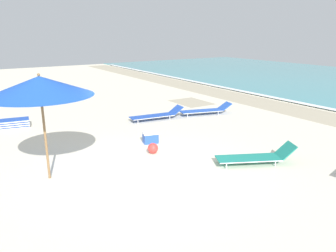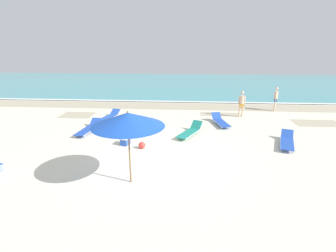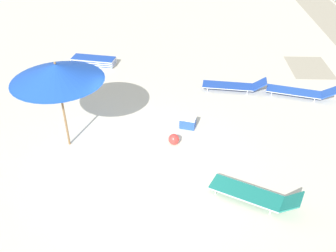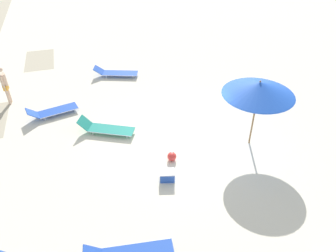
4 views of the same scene
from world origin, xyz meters
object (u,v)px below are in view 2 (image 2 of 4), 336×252
(sun_lounger_mid_beach_solo, at_px, (221,121))
(cooler_box, at_px, (125,141))
(beach_ball, at_px, (142,145))
(sun_lounger_near_water_right, at_px, (108,117))
(beach_umbrella, at_px, (128,120))
(beachgoer_shoreline_child, at_px, (242,102))
(sun_lounger_beside_umbrella, at_px, (190,131))
(sun_lounger_near_water_left, at_px, (287,141))
(sun_lounger_under_umbrella, at_px, (89,128))
(beachgoer_wading_adult, at_px, (276,97))

(sun_lounger_mid_beach_solo, bearing_deg, cooler_box, -157.86)
(beach_ball, bearing_deg, sun_lounger_near_water_right, 123.62)
(sun_lounger_near_water_right, distance_m, sun_lounger_mid_beach_solo, 7.20)
(cooler_box, bearing_deg, sun_lounger_mid_beach_solo, 139.33)
(beach_umbrella, height_order, cooler_box, beach_umbrella)
(beachgoer_shoreline_child, bearing_deg, sun_lounger_near_water_right, -164.76)
(sun_lounger_beside_umbrella, xyz_separation_m, sun_lounger_near_water_right, (-5.29, 2.48, -0.01))
(beach_umbrella, bearing_deg, sun_lounger_near_water_left, 30.18)
(beach_umbrella, xyz_separation_m, beachgoer_shoreline_child, (5.63, 9.04, -1.36))
(sun_lounger_mid_beach_solo, distance_m, cooler_box, 6.25)
(beachgoer_shoreline_child, bearing_deg, sun_lounger_near_water_left, -69.35)
(sun_lounger_beside_umbrella, xyz_separation_m, beach_ball, (-2.29, -2.04, -0.05))
(sun_lounger_near_water_right, distance_m, cooler_box, 4.59)
(sun_lounger_under_umbrella, bearing_deg, sun_lounger_mid_beach_solo, 20.70)
(beach_umbrella, xyz_separation_m, sun_lounger_beside_umbrella, (2.18, 5.16, -2.15))
(sun_lounger_beside_umbrella, relative_size, sun_lounger_near_water_left, 0.97)
(sun_lounger_under_umbrella, bearing_deg, sun_lounger_beside_umbrella, 5.36)
(beach_umbrella, relative_size, beachgoer_shoreline_child, 1.51)
(sun_lounger_near_water_right, xyz_separation_m, beachgoer_shoreline_child, (8.75, 1.40, 0.80))
(beachgoer_wading_adult, height_order, beach_ball, beachgoer_wading_adult)
(sun_lounger_under_umbrella, bearing_deg, cooler_box, -28.11)
(sun_lounger_beside_umbrella, distance_m, beachgoer_shoreline_child, 5.26)
(sun_lounger_near_water_left, distance_m, sun_lounger_mid_beach_solo, 4.26)
(beachgoer_wading_adult, bearing_deg, beach_ball, -30.48)
(sun_lounger_near_water_left, relative_size, sun_lounger_near_water_right, 0.94)
(beach_umbrella, bearing_deg, sun_lounger_mid_beach_solo, 60.49)
(sun_lounger_near_water_left, distance_m, beachgoer_shoreline_child, 5.24)
(sun_lounger_under_umbrella, distance_m, beach_ball, 4.05)
(beach_umbrella, height_order, sun_lounger_beside_umbrella, beach_umbrella)
(sun_lounger_mid_beach_solo, bearing_deg, sun_lounger_near_water_right, 163.01)
(sun_lounger_near_water_right, height_order, beach_ball, sun_lounger_near_water_right)
(sun_lounger_near_water_left, bearing_deg, sun_lounger_beside_umbrella, -174.70)
(beachgoer_shoreline_child, distance_m, cooler_box, 8.66)
(sun_lounger_beside_umbrella, relative_size, cooler_box, 3.93)
(sun_lounger_under_umbrella, xyz_separation_m, sun_lounger_beside_umbrella, (5.70, -0.14, 0.01))
(sun_lounger_near_water_right, distance_m, beachgoer_wading_adult, 12.00)
(sun_lounger_near_water_right, bearing_deg, beachgoer_wading_adult, 31.50)
(sun_lounger_near_water_left, bearing_deg, sun_lounger_under_umbrella, -168.23)
(sun_lounger_near_water_left, bearing_deg, beach_ball, -153.99)
(beach_umbrella, bearing_deg, sun_lounger_under_umbrella, 123.62)
(sun_lounger_under_umbrella, height_order, sun_lounger_near_water_left, sun_lounger_under_umbrella)
(beach_ball, height_order, cooler_box, cooler_box)
(sun_lounger_under_umbrella, bearing_deg, sun_lounger_near_water_left, -0.17)
(beach_umbrella, relative_size, sun_lounger_near_water_right, 1.09)
(beach_umbrella, relative_size, sun_lounger_near_water_left, 1.16)
(sun_lounger_near_water_right, xyz_separation_m, beach_ball, (3.00, -4.51, -0.04))
(beach_umbrella, height_order, sun_lounger_mid_beach_solo, beach_umbrella)
(beach_ball, bearing_deg, cooler_box, 154.58)
(sun_lounger_under_umbrella, relative_size, sun_lounger_near_water_right, 0.97)
(sun_lounger_beside_umbrella, relative_size, sun_lounger_mid_beach_solo, 1.04)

